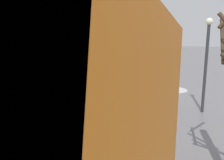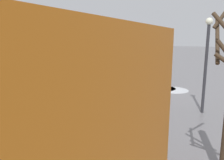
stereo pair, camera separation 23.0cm
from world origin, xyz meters
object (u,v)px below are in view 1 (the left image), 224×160
Objects in this scene: cargo_van_parked_right at (55,72)px; pedestrian_black_side at (116,71)px; pedestrian_pink_side at (148,72)px; pedestrian_white_side at (110,65)px; hand_dolly_boxes at (106,88)px; shopping_cart_vendor at (121,88)px; street_lamp at (207,56)px.

cargo_van_parked_right is 4.00m from pedestrian_black_side.
pedestrian_white_side is (2.14, -1.40, 0.01)m from pedestrian_pink_side.
hand_dolly_boxes is at bearing -15.89° from pedestrian_pink_side.
cargo_van_parked_right is 5.18× the size of shopping_cart_vendor.
hand_dolly_boxes is 0.61× the size of pedestrian_pink_side.
street_lamp is (-4.54, 0.93, 1.83)m from hand_dolly_boxes.
pedestrian_pink_side is 1.00× the size of pedestrian_black_side.
pedestrian_white_side is at bearing -20.81° from street_lamp.
hand_dolly_boxes reaches higher than shopping_cart_vendor.
hand_dolly_boxes is at bearing -52.13° from pedestrian_black_side.
cargo_van_parked_right is at bearing -18.87° from pedestrian_black_side.
pedestrian_black_side is at bearing 1.00° from street_lamp.
pedestrian_white_side reaches higher than hand_dolly_boxes.
pedestrian_white_side is at bearing -170.64° from cargo_van_parked_right.
street_lamp is at bearing 168.45° from hand_dolly_boxes.
pedestrian_white_side is (0.75, -1.78, 0.00)m from pedestrian_black_side.
shopping_cart_vendor is at bearing -28.21° from pedestrian_pink_side.
hand_dolly_boxes is (-2.99, 0.29, -0.64)m from cargo_van_parked_right.
street_lamp is (-4.52, 1.72, 0.79)m from pedestrian_white_side.
shopping_cart_vendor is 0.49× the size of pedestrian_black_side.
shopping_cart_vendor is at bearing -171.18° from hand_dolly_boxes.
shopping_cart_vendor is 0.49× the size of pedestrian_white_side.
shopping_cart_vendor is 0.79× the size of hand_dolly_boxes.
pedestrian_white_side is at bearing -91.77° from hand_dolly_boxes.
shopping_cart_vendor is 1.85m from pedestrian_pink_side.
hand_dolly_boxes is at bearing 88.23° from pedestrian_white_side.
street_lamp is (-2.38, 0.31, 0.80)m from pedestrian_pink_side.
pedestrian_pink_side is at bearing 146.70° from pedestrian_white_side.
street_lamp is at bearing 164.37° from shopping_cart_vendor.
cargo_van_parked_right is 3.07m from hand_dolly_boxes.
pedestrian_pink_side reaches higher than hand_dolly_boxes.
street_lamp reaches higher than hand_dolly_boxes.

